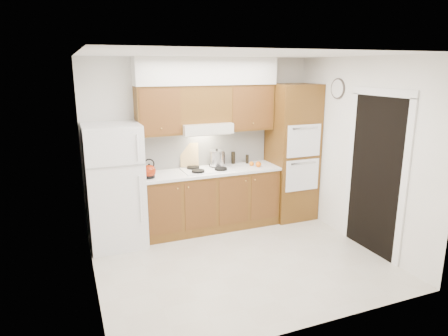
# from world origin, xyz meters

# --- Properties ---
(floor) EXTENTS (3.60, 3.60, 0.00)m
(floor) POSITION_xyz_m (0.00, 0.00, 0.00)
(floor) COLOR beige
(floor) RESTS_ON ground
(ceiling) EXTENTS (3.60, 3.60, 0.00)m
(ceiling) POSITION_xyz_m (0.00, 0.00, 2.60)
(ceiling) COLOR white
(ceiling) RESTS_ON wall_back
(wall_back) EXTENTS (3.60, 0.02, 2.60)m
(wall_back) POSITION_xyz_m (0.00, 1.50, 1.30)
(wall_back) COLOR white
(wall_back) RESTS_ON floor
(wall_left) EXTENTS (0.02, 3.00, 2.60)m
(wall_left) POSITION_xyz_m (-1.80, 0.00, 1.30)
(wall_left) COLOR white
(wall_left) RESTS_ON floor
(wall_right) EXTENTS (0.02, 3.00, 2.60)m
(wall_right) POSITION_xyz_m (1.80, 0.00, 1.30)
(wall_right) COLOR white
(wall_right) RESTS_ON floor
(fridge) EXTENTS (0.75, 0.72, 1.72)m
(fridge) POSITION_xyz_m (-1.41, 1.14, 0.86)
(fridge) COLOR white
(fridge) RESTS_ON floor
(base_cabinets) EXTENTS (2.11, 0.60, 0.90)m
(base_cabinets) POSITION_xyz_m (0.02, 1.20, 0.45)
(base_cabinets) COLOR brown
(base_cabinets) RESTS_ON floor
(countertop) EXTENTS (2.13, 0.62, 0.04)m
(countertop) POSITION_xyz_m (0.03, 1.19, 0.92)
(countertop) COLOR white
(countertop) RESTS_ON base_cabinets
(backsplash) EXTENTS (2.11, 0.03, 0.56)m
(backsplash) POSITION_xyz_m (0.02, 1.49, 1.22)
(backsplash) COLOR white
(backsplash) RESTS_ON countertop
(oven_cabinet) EXTENTS (0.70, 0.65, 2.20)m
(oven_cabinet) POSITION_xyz_m (1.44, 1.18, 1.10)
(oven_cabinet) COLOR brown
(oven_cabinet) RESTS_ON floor
(upper_cab_left) EXTENTS (0.63, 0.33, 0.70)m
(upper_cab_left) POSITION_xyz_m (-0.71, 1.33, 1.85)
(upper_cab_left) COLOR brown
(upper_cab_left) RESTS_ON wall_back
(upper_cab_right) EXTENTS (0.73, 0.33, 0.70)m
(upper_cab_right) POSITION_xyz_m (0.72, 1.33, 1.85)
(upper_cab_right) COLOR brown
(upper_cab_right) RESTS_ON wall_back
(range_hood) EXTENTS (0.75, 0.45, 0.15)m
(range_hood) POSITION_xyz_m (-0.02, 1.27, 1.57)
(range_hood) COLOR silver
(range_hood) RESTS_ON wall_back
(upper_cab_over_hood) EXTENTS (0.75, 0.33, 0.55)m
(upper_cab_over_hood) POSITION_xyz_m (-0.02, 1.33, 1.92)
(upper_cab_over_hood) COLOR brown
(upper_cab_over_hood) RESTS_ON range_hood
(soffit) EXTENTS (2.13, 0.36, 0.40)m
(soffit) POSITION_xyz_m (0.03, 1.32, 2.40)
(soffit) COLOR silver
(soffit) RESTS_ON wall_back
(cooktop) EXTENTS (0.74, 0.50, 0.01)m
(cooktop) POSITION_xyz_m (-0.02, 1.21, 0.95)
(cooktop) COLOR white
(cooktop) RESTS_ON countertop
(doorway) EXTENTS (0.02, 0.90, 2.10)m
(doorway) POSITION_xyz_m (1.79, -0.35, 1.05)
(doorway) COLOR black
(doorway) RESTS_ON floor
(wall_clock) EXTENTS (0.02, 0.30, 0.30)m
(wall_clock) POSITION_xyz_m (1.79, 0.55, 2.15)
(wall_clock) COLOR #3F3833
(wall_clock) RESTS_ON wall_right
(kettle) EXTENTS (0.22, 0.22, 0.18)m
(kettle) POSITION_xyz_m (-0.93, 1.07, 1.04)
(kettle) COLOR maroon
(kettle) RESTS_ON countertop
(cutting_board) EXTENTS (0.29, 0.16, 0.37)m
(cutting_board) POSITION_xyz_m (-0.23, 1.44, 1.14)
(cutting_board) COLOR tan
(cutting_board) RESTS_ON countertop
(stock_pot) EXTENTS (0.25, 0.25, 0.23)m
(stock_pot) POSITION_xyz_m (0.17, 1.29, 1.09)
(stock_pot) COLOR #B9B9BD
(stock_pot) RESTS_ON cooktop
(condiment_a) EXTENTS (0.07, 0.07, 0.21)m
(condiment_a) POSITION_xyz_m (0.32, 1.43, 1.04)
(condiment_a) COLOR black
(condiment_a) RESTS_ON countertop
(condiment_b) EXTENTS (0.08, 0.08, 0.19)m
(condiment_b) POSITION_xyz_m (0.51, 1.43, 1.04)
(condiment_b) COLOR black
(condiment_b) RESTS_ON countertop
(condiment_c) EXTENTS (0.06, 0.06, 0.14)m
(condiment_c) POSITION_xyz_m (0.72, 1.36, 1.01)
(condiment_c) COLOR black
(condiment_c) RESTS_ON countertop
(orange_near) EXTENTS (0.10, 0.10, 0.09)m
(orange_near) POSITION_xyz_m (0.78, 1.07, 0.98)
(orange_near) COLOR #FF570D
(orange_near) RESTS_ON countertop
(orange_far) EXTENTS (0.07, 0.07, 0.07)m
(orange_far) POSITION_xyz_m (0.71, 1.18, 0.98)
(orange_far) COLOR orange
(orange_far) RESTS_ON countertop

